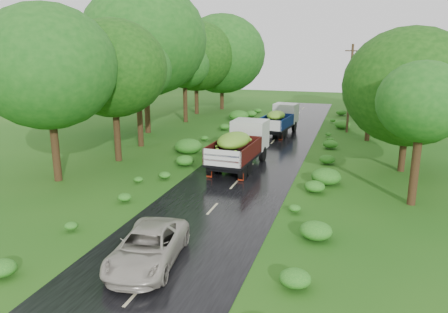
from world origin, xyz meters
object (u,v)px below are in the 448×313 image
at_px(truck_near, 241,143).
at_px(utility_pole, 350,88).
at_px(truck_far, 280,118).
at_px(car, 148,247).

bearing_deg(truck_near, utility_pole, 68.54).
bearing_deg(utility_pole, truck_near, -91.55).
distance_m(truck_near, utility_pole, 15.69).
bearing_deg(utility_pole, truck_far, -134.00).
bearing_deg(car, truck_far, 80.97).
height_order(truck_far, utility_pole, utility_pole).
bearing_deg(truck_near, car, -86.44).
xyz_separation_m(truck_near, car, (0.12, -13.88, -0.91)).
bearing_deg(truck_far, utility_pole, 29.73).
bearing_deg(car, utility_pole, 69.30).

